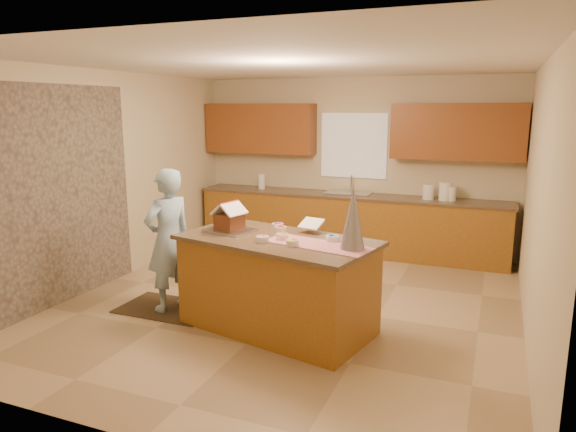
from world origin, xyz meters
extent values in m
plane|color=tan|center=(0.00, 0.00, 0.00)|extent=(5.50, 5.50, 0.00)
plane|color=silver|center=(0.00, 0.00, 2.70)|extent=(5.50, 5.50, 0.00)
plane|color=beige|center=(0.00, 2.75, 1.35)|extent=(5.50, 5.50, 0.00)
plane|color=beige|center=(0.00, -2.75, 1.35)|extent=(5.50, 5.50, 0.00)
plane|color=beige|center=(-2.50, 0.00, 1.35)|extent=(5.50, 5.50, 0.00)
plane|color=beige|center=(2.50, 0.00, 1.35)|extent=(5.50, 5.50, 0.00)
plane|color=gray|center=(-2.48, -0.80, 1.25)|extent=(0.00, 2.50, 2.50)
cube|color=white|center=(0.00, 2.72, 1.65)|extent=(1.05, 0.03, 1.00)
cube|color=olive|center=(0.00, 2.45, 0.44)|extent=(4.80, 0.60, 0.88)
cube|color=brown|center=(0.00, 2.45, 0.90)|extent=(4.85, 0.63, 0.04)
cube|color=brown|center=(-1.55, 2.57, 1.90)|extent=(1.85, 0.35, 0.80)
cube|color=brown|center=(1.55, 2.57, 1.90)|extent=(1.85, 0.35, 0.80)
cube|color=silver|center=(0.00, 2.45, 0.89)|extent=(0.70, 0.45, 0.12)
cylinder|color=silver|center=(0.00, 2.63, 1.06)|extent=(0.03, 0.03, 0.28)
cube|color=olive|center=(0.13, -0.67, 0.46)|extent=(2.04, 1.32, 0.92)
cube|color=brown|center=(0.13, -0.67, 0.94)|extent=(2.14, 1.42, 0.04)
cube|color=red|center=(0.59, -0.77, 0.96)|extent=(1.10, 0.59, 0.01)
cube|color=silver|center=(-0.44, -0.60, 0.97)|extent=(0.55, 0.45, 0.03)
cube|color=white|center=(0.37, -0.32, 1.05)|extent=(0.26, 0.22, 0.10)
cone|color=#A8A7B3|center=(0.94, -0.80, 1.25)|extent=(0.27, 0.27, 0.57)
cube|color=black|center=(-1.23, -0.64, 0.01)|extent=(1.08, 0.70, 0.01)
imported|color=#95B7D4|center=(-1.18, -0.64, 0.81)|extent=(0.56, 0.68, 1.59)
cylinder|color=white|center=(1.21, 2.45, 1.03)|extent=(0.16, 0.16, 0.22)
cylinder|color=white|center=(1.45, 2.45, 1.05)|extent=(0.18, 0.18, 0.26)
cylinder|color=white|center=(1.53, 2.45, 1.02)|extent=(0.14, 0.14, 0.20)
cylinder|color=white|center=(-1.48, 2.45, 1.04)|extent=(0.11, 0.11, 0.24)
cube|color=brown|center=(-0.44, -0.60, 1.07)|extent=(0.28, 0.29, 0.17)
cube|color=white|center=(-0.50, -0.59, 1.21)|extent=(0.21, 0.32, 0.13)
cube|color=white|center=(-0.37, -0.61, 1.21)|extent=(0.21, 0.32, 0.13)
cylinder|color=red|center=(-0.44, -0.60, 1.27)|extent=(0.08, 0.29, 0.02)
cylinder|color=purple|center=(-0.02, -0.29, 0.99)|extent=(0.13, 0.13, 0.06)
cylinder|color=#D4254A|center=(0.07, -0.42, 0.99)|extent=(0.13, 0.13, 0.06)
cylinder|color=pink|center=(0.06, -0.87, 0.99)|extent=(0.13, 0.13, 0.06)
cylinder|color=#2F70B2|center=(0.68, -0.59, 0.99)|extent=(0.13, 0.13, 0.06)
cylinder|color=gold|center=(0.20, -0.70, 0.99)|extent=(0.13, 0.13, 0.06)
cylinder|color=gold|center=(0.38, -0.89, 0.99)|extent=(0.13, 0.13, 0.06)
camera|label=1|loc=(2.13, -5.34, 2.24)|focal=32.68mm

